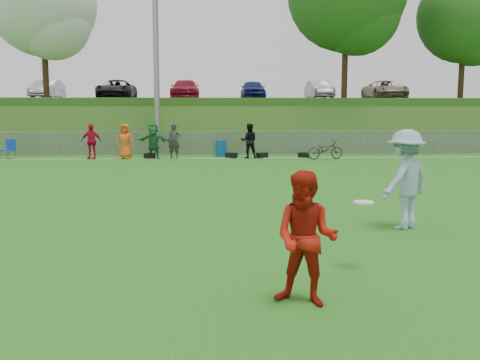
{
  "coord_description": "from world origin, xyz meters",
  "views": [
    {
      "loc": [
        -0.21,
        -8.1,
        2.37
      ],
      "look_at": [
        0.28,
        0.5,
        1.23
      ],
      "focal_mm": 40.0,
      "sensor_mm": 36.0,
      "label": 1
    }
  ],
  "objects": [
    {
      "name": "ground",
      "position": [
        0.0,
        0.0,
        0.0
      ],
      "size": [
        120.0,
        120.0,
        0.0
      ],
      "primitive_type": "plane",
      "color": "#1C5B13",
      "rests_on": "ground"
    },
    {
      "name": "sideline_far",
      "position": [
        0.0,
        18.0,
        0.01
      ],
      "size": [
        60.0,
        0.1,
        0.01
      ],
      "primitive_type": "cube",
      "color": "white",
      "rests_on": "ground"
    },
    {
      "name": "fence",
      "position": [
        0.0,
        20.0,
        0.65
      ],
      "size": [
        58.0,
        0.06,
        1.3
      ],
      "color": "gray",
      "rests_on": "ground"
    },
    {
      "name": "light_pole",
      "position": [
        -3.0,
        20.8,
        6.71
      ],
      "size": [
        1.2,
        0.4,
        12.15
      ],
      "color": "gray",
      "rests_on": "ground"
    },
    {
      "name": "berm",
      "position": [
        0.0,
        31.0,
        1.5
      ],
      "size": [
        120.0,
        18.0,
        3.0
      ],
      "primitive_type": "cube",
      "color": "#2F5A19",
      "rests_on": "ground"
    },
    {
      "name": "parking_lot",
      "position": [
        0.0,
        33.0,
        3.05
      ],
      "size": [
        120.0,
        12.0,
        0.1
      ],
      "primitive_type": "cube",
      "color": "black",
      "rests_on": "berm"
    },
    {
      "name": "tree_white_flowering",
      "position": [
        -9.84,
        24.92,
        8.32
      ],
      "size": [
        6.3,
        6.3,
        8.78
      ],
      "color": "black",
      "rests_on": "berm"
    },
    {
      "name": "tree_green_far",
      "position": [
        16.16,
        25.92,
        7.96
      ],
      "size": [
        5.88,
        5.88,
        8.19
      ],
      "color": "black",
      "rests_on": "berm"
    },
    {
      "name": "car_row",
      "position": [
        -1.17,
        32.0,
        3.82
      ],
      "size": [
        32.04,
        5.18,
        1.44
      ],
      "color": "silver",
      "rests_on": "parking_lot"
    },
    {
      "name": "spectator_row",
      "position": [
        -2.58,
        18.0,
        0.85
      ],
      "size": [
        8.58,
        0.71,
        1.69
      ],
      "color": "red",
      "rests_on": "ground"
    },
    {
      "name": "gear_bags",
      "position": [
        1.13,
        18.1,
        0.13
      ],
      "size": [
        8.15,
        0.53,
        0.26
      ],
      "color": "black",
      "rests_on": "ground"
    },
    {
      "name": "player_red_center",
      "position": [
        0.95,
        -1.85,
        0.82
      ],
      "size": [
        0.99,
        0.9,
        1.65
      ],
      "primitive_type": "imported",
      "rotation": [
        0.0,
        0.0,
        -0.43
      ],
      "color": "#AA170B",
      "rests_on": "ground"
    },
    {
      "name": "player_blue",
      "position": [
        3.68,
        2.23,
        0.99
      ],
      "size": [
        1.47,
        1.36,
        1.99
      ],
      "primitive_type": "imported",
      "rotation": [
        0.0,
        0.0,
        3.78
      ],
      "color": "#8DA8C4",
      "rests_on": "ground"
    },
    {
      "name": "frisbee",
      "position": [
        2.05,
        -0.45,
        1.01
      ],
      "size": [
        0.31,
        0.31,
        0.03
      ],
      "color": "white",
      "rests_on": "ground"
    },
    {
      "name": "recycling_bin",
      "position": [
        0.36,
        19.0,
        0.42
      ],
      "size": [
        0.63,
        0.63,
        0.84
      ],
      "primitive_type": "cylinder",
      "rotation": [
        0.0,
        0.0,
        -0.14
      ],
      "color": "#0D4792",
      "rests_on": "ground"
    },
    {
      "name": "camp_chair",
      "position": [
        -9.95,
        18.24,
        0.28
      ],
      "size": [
        0.66,
        0.67,
        0.94
      ],
      "rotation": [
        0.0,
        0.0,
        -0.3
      ],
      "color": "#0E38A0",
      "rests_on": "ground"
    },
    {
      "name": "bicycle",
      "position": [
        5.32,
        17.2,
        0.47
      ],
      "size": [
        1.9,
        1.05,
        0.95
      ],
      "primitive_type": "imported",
      "rotation": [
        0.0,
        0.0,
        1.82
      ],
      "color": "#292A2C",
      "rests_on": "ground"
    }
  ]
}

